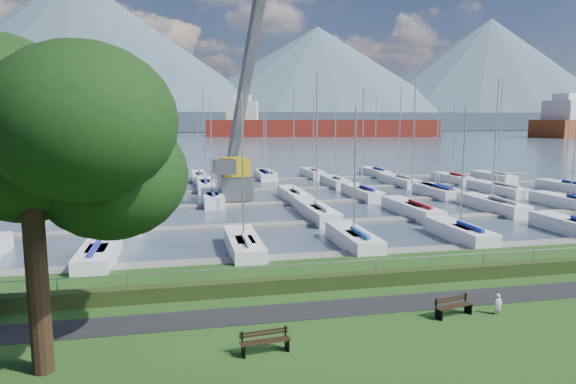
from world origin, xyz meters
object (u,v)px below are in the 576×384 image
object	(u,v)px
crane	(237,146)
tree	(48,135)
bench_left	(265,341)
bench_right	(453,306)
person	(498,302)

from	to	relation	value
crane	tree	bearing A→B (deg)	-110.10
bench_left	tree	xyz separation A→B (m)	(-6.96, 1.17, 7.27)
bench_left	crane	size ratio (longest dim) A/B	0.08
bench_right	person	xyz separation A→B (m)	(1.96, -0.23, 0.11)
crane	bench_right	bearing A→B (deg)	-85.89
bench_left	bench_right	world-z (taller)	same
person	bench_right	bearing A→B (deg)	164.18
bench_right	bench_left	bearing A→B (deg)	178.41
bench_right	crane	world-z (taller)	crane
bench_left	tree	world-z (taller)	tree
person	crane	size ratio (longest dim) A/B	0.05
person	tree	bearing A→B (deg)	171.92
bench_right	crane	xyz separation A→B (m)	(-5.09, 35.00, 4.91)
person	crane	bearing A→B (deg)	92.10
person	tree	size ratio (longest dim) A/B	0.09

